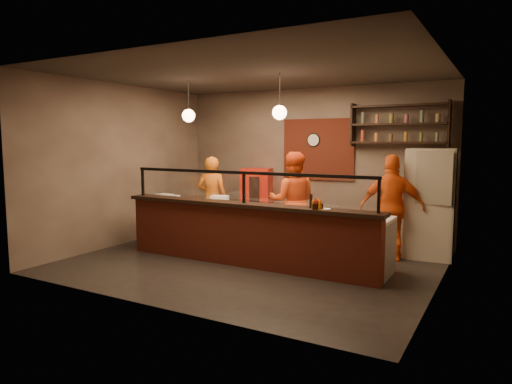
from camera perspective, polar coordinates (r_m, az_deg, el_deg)
The scene contains 29 objects.
floor at distance 8.00m, azimuth -0.39°, elevation -8.66°, with size 6.00×6.00×0.00m, color black.
ceiling at distance 7.81m, azimuth -0.40°, elevation 14.65°, with size 6.00×6.00×0.00m, color #39332C.
wall_back at distance 9.99m, azimuth 6.74°, elevation 3.60°, with size 6.00×6.00×0.00m, color #786858.
wall_left at distance 9.59m, azimuth -16.20°, elevation 3.28°, with size 5.00×5.00×0.00m, color #786858.
wall_right at distance 6.78m, azimuth 22.22°, elevation 1.88°, with size 5.00×5.00×0.00m, color #786858.
wall_front at distance 5.71m, azimuth -12.92°, elevation 1.43°, with size 6.00×6.00×0.00m, color #786858.
brick_patch at distance 9.87m, azimuth 7.77°, elevation 5.30°, with size 1.60×0.04×1.30m, color maroon.
service_counter at distance 7.63m, azimuth -1.51°, elevation -5.54°, with size 4.60×0.25×1.00m, color maroon.
counter_ledge at distance 7.54m, azimuth -1.52°, elevation -1.60°, with size 4.70×0.37×0.06m, color black.
worktop_cabinet at distance 8.07m, azimuth 0.32°, elevation -5.43°, with size 4.60×0.75×0.85m, color gray.
worktop at distance 7.99m, azimuth 0.32°, elevation -2.27°, with size 4.60×0.75×0.05m, color white.
sneeze_guard at distance 7.50m, azimuth -1.53°, elevation 0.98°, with size 4.50×0.05×0.52m.
wall_shelving at distance 9.24m, azimuth 17.42°, elevation 8.10°, with size 1.84×0.28×0.85m.
wall_clock at distance 9.90m, azimuth 7.23°, elevation 6.47°, with size 0.30×0.30×0.04m, color black.
pendant_left at distance 8.74m, azimuth -8.43°, elevation 9.43°, with size 0.24×0.24×0.77m.
pendant_right at distance 7.73m, azimuth 2.96°, elevation 9.90°, with size 0.24×0.24×0.77m.
cook_left at distance 9.61m, azimuth -5.50°, elevation -0.79°, with size 0.64×0.42×1.76m, color orange.
cook_mid at distance 8.69m, azimuth 4.59°, elevation -1.15°, with size 0.91×0.71×1.88m, color #DB4514.
cook_right at distance 8.29m, azimuth 16.63°, elevation -1.87°, with size 1.08×0.45×1.85m, color #E25415.
fridge at distance 8.69m, azimuth 20.94°, elevation -1.33°, with size 0.81×0.76×1.95m, color beige.
red_cooler at distance 10.24m, azimuth 0.08°, elevation -1.15°, with size 0.63×0.58×1.47m, color red.
pizza_dough at distance 7.67m, azimuth 7.27°, elevation -2.45°, with size 0.57×0.57×0.01m, color #F3EACE.
prep_tub_a at distance 9.03m, azimuth -11.42°, elevation -0.73°, with size 0.31×0.25×0.15m, color silver.
prep_tub_b at distance 8.58m, azimuth -4.58°, elevation -0.99°, with size 0.31×0.25×0.16m, color white.
prep_tub_c at distance 8.79m, azimuth -10.70°, elevation -0.92°, with size 0.31×0.25×0.15m, color silver.
rolling_pin at distance 9.16m, azimuth -10.64°, elevation -0.90°, with size 0.07×0.07×0.39m, color yellow.
condiment_caddy at distance 6.91m, azimuth 7.71°, elevation -1.77°, with size 0.16×0.12×0.09m, color black.
pepper_mill at distance 7.00m, azimuth 6.88°, elevation -1.13°, with size 0.05×0.05×0.21m, color black.
small_plate at distance 6.90m, azimuth 8.61°, elevation -2.12°, with size 0.17×0.17×0.01m, color white.
Camera 1 is at (3.83, -6.71, 2.08)m, focal length 32.00 mm.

